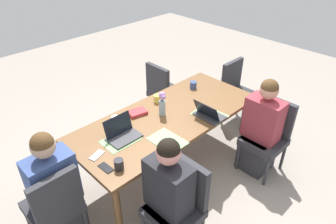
{
  "coord_description": "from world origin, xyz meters",
  "views": [
    {
      "loc": [
        1.98,
        2.02,
        2.62
      ],
      "look_at": [
        0.0,
        0.0,
        0.8
      ],
      "focal_mm": 32.67,
      "sensor_mm": 36.0,
      "label": 1
    }
  ],
  "objects": [
    {
      "name": "ground_plane",
      "position": [
        0.0,
        0.0,
        0.0
      ],
      "size": [
        10.0,
        10.0,
        0.0
      ],
      "primitive_type": "plane",
      "color": "gray"
    },
    {
      "name": "dining_table",
      "position": [
        0.0,
        0.0,
        0.67
      ],
      "size": [
        2.21,
        0.95,
        0.75
      ],
      "color": "brown",
      "rests_on": "ground_plane"
    },
    {
      "name": "chair_head_right_left_near",
      "position": [
        1.43,
        0.04,
        0.5
      ],
      "size": [
        0.44,
        0.44,
        0.9
      ],
      "color": "#2D2D33",
      "rests_on": "ground_plane"
    },
    {
      "name": "person_head_right_left_near",
      "position": [
        1.37,
        -0.03,
        0.53
      ],
      "size": [
        0.4,
        0.36,
        1.19
      ],
      "color": "#2D2D33",
      "rests_on": "ground_plane"
    },
    {
      "name": "chair_far_left_mid",
      "position": [
        0.63,
        0.78,
        0.5
      ],
      "size": [
        0.44,
        0.44,
        0.9
      ],
      "color": "#2D2D33",
      "rests_on": "ground_plane"
    },
    {
      "name": "person_far_left_mid",
      "position": [
        0.7,
        0.72,
        0.53
      ],
      "size": [
        0.36,
        0.4,
        1.19
      ],
      "color": "#2D2D33",
      "rests_on": "ground_plane"
    },
    {
      "name": "chair_far_left_far",
      "position": [
        -0.84,
        0.81,
        0.5
      ],
      "size": [
        0.44,
        0.44,
        0.9
      ],
      "color": "#2D2D33",
      "rests_on": "ground_plane"
    },
    {
      "name": "person_far_left_far",
      "position": [
        -0.76,
        0.75,
        0.53
      ],
      "size": [
        0.36,
        0.4,
        1.19
      ],
      "color": "#2D2D33",
      "rests_on": "ground_plane"
    },
    {
      "name": "chair_head_left_right_near",
      "position": [
        -1.47,
        -0.07,
        0.5
      ],
      "size": [
        0.44,
        0.44,
        0.9
      ],
      "color": "#2D2D33",
      "rests_on": "ground_plane"
    },
    {
      "name": "chair_near_right_mid",
      "position": [
        -0.69,
        -0.8,
        0.5
      ],
      "size": [
        0.44,
        0.44,
        0.9
      ],
      "color": "#2D2D33",
      "rests_on": "ground_plane"
    },
    {
      "name": "flower_vase",
      "position": [
        0.03,
        -0.06,
        0.92
      ],
      "size": [
        0.08,
        0.1,
        0.29
      ],
      "color": "#8EA8B7",
      "rests_on": "dining_table"
    },
    {
      "name": "placemat_head_right_left_near",
      "position": [
        0.64,
        -0.02,
        0.75
      ],
      "size": [
        0.36,
        0.27,
        0.0
      ],
      "primitive_type": "cube",
      "rotation": [
        0.0,
        0.0,
        3.13
      ],
      "color": "#7FAD70",
      "rests_on": "dining_table"
    },
    {
      "name": "placemat_far_left_mid",
      "position": [
        0.32,
        0.31,
        0.75
      ],
      "size": [
        0.26,
        0.36,
        0.0
      ],
      "primitive_type": "cube",
      "rotation": [
        0.0,
        0.0,
        -1.56
      ],
      "color": "#7FAD70",
      "rests_on": "dining_table"
    },
    {
      "name": "placemat_far_left_far",
      "position": [
        -0.34,
        0.31,
        0.75
      ],
      "size": [
        0.28,
        0.38,
        0.0
      ],
      "primitive_type": "cube",
      "rotation": [
        0.0,
        0.0,
        -1.5
      ],
      "color": "#7FAD70",
      "rests_on": "dining_table"
    },
    {
      "name": "laptop_far_left_far",
      "position": [
        -0.3,
        0.33,
        0.79
      ],
      "size": [
        0.22,
        0.32,
        0.2
      ],
      "color": "#38383D",
      "rests_on": "dining_table"
    },
    {
      "name": "laptop_head_right_left_near",
      "position": [
        0.6,
        -0.04,
        0.79
      ],
      "size": [
        0.32,
        0.22,
        0.21
      ],
      "color": "#38383D",
      "rests_on": "dining_table"
    },
    {
      "name": "coffee_mug_near_left",
      "position": [
        -0.68,
        -0.24,
        0.79
      ],
      "size": [
        0.09,
        0.09,
        0.09
      ],
      "primitive_type": "cylinder",
      "color": "#33477A",
      "rests_on": "dining_table"
    },
    {
      "name": "coffee_mug_near_right",
      "position": [
        0.89,
        0.3,
        0.8
      ],
      "size": [
        0.09,
        0.09,
        0.1
      ],
      "primitive_type": "cylinder",
      "color": "#232328",
      "rests_on": "dining_table"
    },
    {
      "name": "coffee_mug_centre_left",
      "position": [
        0.52,
        -0.26,
        0.8
      ],
      "size": [
        0.08,
        0.08,
        0.11
      ],
      "primitive_type": "cylinder",
      "color": "white",
      "rests_on": "dining_table"
    },
    {
      "name": "coffee_mug_centre_right",
      "position": [
        -0.12,
        -0.3,
        0.79
      ],
      "size": [
        0.08,
        0.08,
        0.09
      ],
      "primitive_type": "cylinder",
      "color": "#DBC64C",
      "rests_on": "dining_table"
    },
    {
      "name": "book_red_cover",
      "position": [
        0.22,
        -0.27,
        0.77
      ],
      "size": [
        0.23,
        0.18,
        0.04
      ],
      "primitive_type": "cube",
      "rotation": [
        0.0,
        0.0,
        -0.22
      ],
      "color": "#B73338",
      "rests_on": "dining_table"
    },
    {
      "name": "phone_black",
      "position": [
        0.98,
        0.21,
        0.75
      ],
      "size": [
        0.08,
        0.15,
        0.01
      ],
      "primitive_type": "cube",
      "rotation": [
        0.0,
        0.0,
        1.61
      ],
      "color": "black",
      "rests_on": "dining_table"
    },
    {
      "name": "phone_silver",
      "position": [
        0.94,
        0.02,
        0.75
      ],
      "size": [
        0.16,
        0.11,
        0.01
      ],
      "primitive_type": "cube",
      "rotation": [
        0.0,
        0.0,
        0.29
      ],
      "color": "silver",
      "rests_on": "dining_table"
    }
  ]
}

